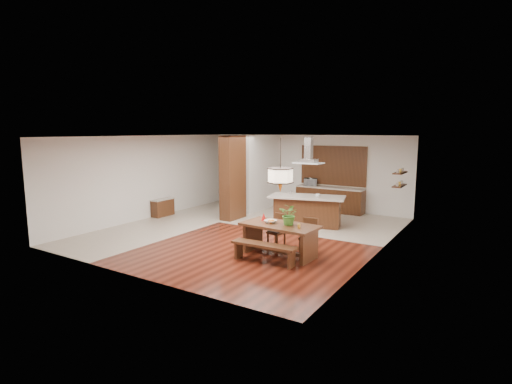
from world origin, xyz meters
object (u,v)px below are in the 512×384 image
Objects in this scene: dining_chair_left at (276,230)px; fruit_bowl at (270,221)px; dining_bench at (264,253)px; pendant_lantern at (281,165)px; dining_table at (280,233)px; island_cup at (318,195)px; dining_chair_right at (308,236)px; foliage_plant at (290,214)px; range_hood at (309,150)px; hallway_console at (163,208)px; kitchen_island at (307,210)px; microwave at (311,182)px.

fruit_bowl is at bearing -63.93° from dining_chair_left.
pendant_lantern reaches higher than dining_bench.
dining_chair_left is 2.97× the size of fruit_bowl.
dining_table is 3.21m from island_cup.
fruit_bowl is (0.17, -0.61, 0.39)m from dining_chair_left.
foliage_plant reaches higher than dining_chair_right.
range_hood is at bearing 98.29° from fruit_bowl.
dining_chair_left reaches higher than fruit_bowl.
dining_table reaches higher than hallway_console.
hallway_console is at bearing 163.92° from foliage_plant.
fruit_bowl is 0.12× the size of kitchen_island.
range_hood is at bearing 107.16° from foliage_plant.
microwave is (-2.32, 5.25, 0.65)m from dining_chair_right.
dining_table is at bearing -77.06° from range_hood.
island_cup is (5.43, 1.37, 0.73)m from hallway_console.
pendant_lantern is (-0.00, 0.00, 1.66)m from dining_table.
pendant_lantern is 9.88× the size of island_cup.
island_cup is (-0.37, 3.15, -1.20)m from pendant_lantern.
microwave is (3.99, 4.02, 0.77)m from hallway_console.
pendant_lantern reaches higher than fruit_bowl.
hallway_console is at bearing 162.18° from fruit_bowl.
fruit_bowl is 2.24× the size of island_cup.
dining_chair_left is 5.40m from microwave.
hallway_console is 2.96× the size of fruit_bowl.
kitchen_island is at bearing 100.12° from dining_bench.
dining_chair_left is 0.98× the size of range_hood.
dining_chair_left reaches higher than dining_table.
fruit_bowl is 3.26m from kitchen_island.
dining_chair_right is 0.67× the size of pendant_lantern.
island_cup is (-0.61, 3.11, -0.02)m from foliage_plant.
island_cup is (-0.37, 3.15, 0.46)m from dining_table.
microwave is (-1.07, 2.58, -1.38)m from range_hood.
dining_chair_right is at bearing 47.08° from dining_table.
foliage_plant is 4.00× the size of island_cup.
foliage_plant is at bearing -123.88° from dining_chair_right.
dining_chair_right is at bearing -11.03° from hallway_console.
fruit_bowl is at bearing 108.32° from dining_bench.
hallway_console is 0.67× the size of pendant_lantern.
dining_table is at bearing -43.58° from dining_chair_left.
kitchen_island reaches higher than dining_bench.
dining_bench is at bearing -111.56° from foliage_plant.
foliage_plant is (0.68, -0.57, 0.62)m from dining_chair_left.
kitchen_island is 5.15× the size of microwave.
dining_bench is 6.77m from microwave.
kitchen_island is 2.85m from microwave.
hallway_console is 6.42m from dining_chair_right.
dining_table is 1.21× the size of dining_bench.
fruit_bowl is (-0.51, -0.04, -0.23)m from foliage_plant.
dining_chair_right is at bearing 34.91° from fruit_bowl.
microwave reaches higher than hallway_console.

